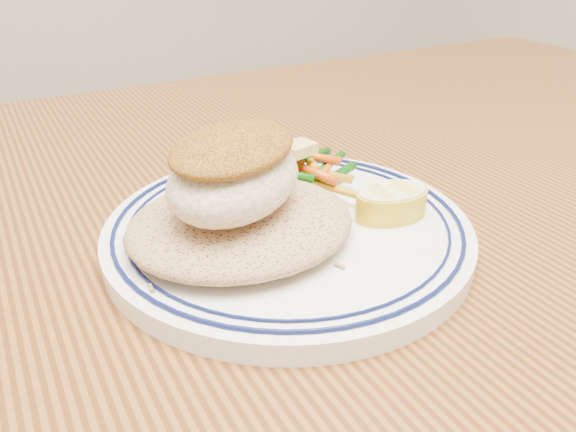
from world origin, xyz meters
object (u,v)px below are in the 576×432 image
at_px(lemon_wedge, 392,201).
at_px(dining_table, 287,330).
at_px(vegetable_pile, 300,174).
at_px(rice_pilaf, 241,219).
at_px(plate, 288,229).
at_px(fish_fillet, 234,171).

bearing_deg(lemon_wedge, dining_table, 144.94).
xyz_separation_m(vegetable_pile, lemon_wedge, (0.03, -0.07, -0.00)).
distance_m(dining_table, lemon_wedge, 0.15).
height_order(rice_pilaf, lemon_wedge, rice_pilaf).
bearing_deg(lemon_wedge, vegetable_pile, 116.37).
relative_size(dining_table, rice_pilaf, 9.74).
xyz_separation_m(dining_table, plate, (-0.01, -0.02, 0.11)).
distance_m(vegetable_pile, lemon_wedge, 0.08).
bearing_deg(dining_table, plate, -115.97).
relative_size(rice_pilaf, vegetable_pile, 1.38).
height_order(plate, lemon_wedge, lemon_wedge).
relative_size(fish_fillet, vegetable_pile, 1.17).
bearing_deg(rice_pilaf, vegetable_pile, 32.45).
xyz_separation_m(fish_fillet, lemon_wedge, (0.11, -0.02, -0.04)).
height_order(vegetable_pile, lemon_wedge, vegetable_pile).
xyz_separation_m(rice_pilaf, fish_fillet, (-0.00, -0.00, 0.04)).
bearing_deg(dining_table, vegetable_pile, 44.98).
distance_m(dining_table, rice_pilaf, 0.14).
relative_size(dining_table, lemon_wedge, 25.36).
xyz_separation_m(dining_table, rice_pilaf, (-0.05, -0.02, 0.13)).
bearing_deg(vegetable_pile, rice_pilaf, -147.55).
relative_size(plate, lemon_wedge, 4.38).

